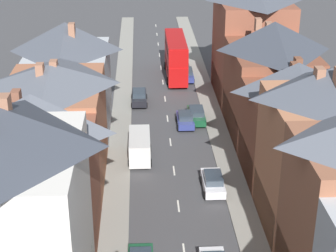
{
  "coord_description": "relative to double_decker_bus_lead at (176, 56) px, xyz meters",
  "views": [
    {
      "loc": [
        -2.82,
        -14.94,
        24.67
      ],
      "look_at": [
        -0.22,
        36.44,
        1.59
      ],
      "focal_mm": 60.0,
      "sensor_mm": 36.0,
      "label": 1
    }
  ],
  "objects": [
    {
      "name": "car_parked_right_b",
      "position": [
        1.31,
        -29.67,
        -2.0
      ],
      "size": [
        1.9,
        4.25,
        1.62
      ],
      "color": "silver",
      "rests_on": "ground"
    },
    {
      "name": "car_mid_white",
      "position": [
        -4.89,
        -9.38,
        -1.96
      ],
      "size": [
        1.9,
        4.46,
        1.69
      ],
      "color": "black",
      "rests_on": "ground"
    },
    {
      "name": "terrace_row_left",
      "position": [
        -11.98,
        -39.5,
        2.96
      ],
      "size": [
        8.0,
        56.52,
        14.44
      ],
      "color": "brown",
      "rests_on": "ground"
    },
    {
      "name": "car_far_grey",
      "position": [
        1.31,
        -15.0,
        -1.99
      ],
      "size": [
        1.9,
        4.55,
        1.63
      ],
      "color": "#144728",
      "rests_on": "ground"
    },
    {
      "name": "delivery_van",
      "position": [
        -4.89,
        -23.5,
        -1.48
      ],
      "size": [
        2.2,
        5.2,
        2.41
      ],
      "color": "silver",
      "rests_on": "ground"
    },
    {
      "name": "centre_line_dashes",
      "position": [
        -1.79,
        -20.01,
        -2.81
      ],
      "size": [
        0.14,
        97.8,
        0.01
      ],
      "color": "silver",
      "rests_on": "ground"
    },
    {
      "name": "terrace_row_right",
      "position": [
        8.39,
        -34.67,
        3.14
      ],
      "size": [
        8.0,
        66.52,
        13.78
      ],
      "color": "#ADB2B7",
      "rests_on": "ground"
    },
    {
      "name": "double_decker_bus_lead",
      "position": [
        0.0,
        0.0,
        0.0
      ],
      "size": [
        2.74,
        10.8,
        5.3
      ],
      "color": "#B70F0F",
      "rests_on": "ground"
    },
    {
      "name": "car_parked_left_b",
      "position": [
        0.01,
        -16.13,
        -2.02
      ],
      "size": [
        1.9,
        3.97,
        1.59
      ],
      "color": "navy",
      "rests_on": "ground"
    },
    {
      "name": "pavement_left",
      "position": [
        -6.89,
        -18.01,
        -2.75
      ],
      "size": [
        2.2,
        104.0,
        0.14
      ],
      "primitive_type": "cube",
      "color": "gray",
      "rests_on": "ground"
    },
    {
      "name": "car_parked_right_a",
      "position": [
        1.31,
        -1.52,
        -1.99
      ],
      "size": [
        1.9,
        4.08,
        1.65
      ],
      "color": "navy",
      "rests_on": "ground"
    },
    {
      "name": "pavement_right",
      "position": [
        3.31,
        -18.01,
        -2.75
      ],
      "size": [
        2.2,
        104.0,
        0.14
      ],
      "primitive_type": "cube",
      "color": "gray",
      "rests_on": "ground"
    }
  ]
}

